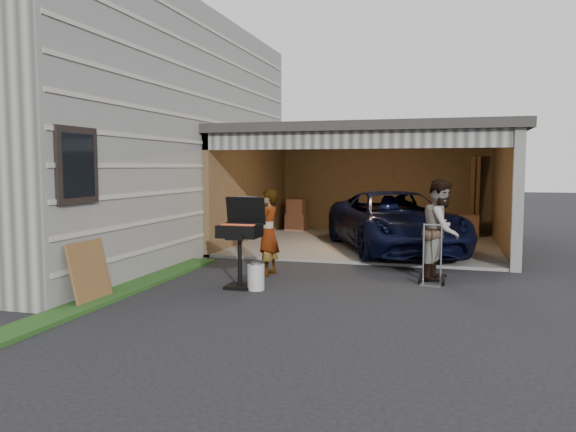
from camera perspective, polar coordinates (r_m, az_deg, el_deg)
name	(u,v)px	position (r m, az deg, el deg)	size (l,w,h in m)	color
ground	(259,301)	(8.38, -2.94, -8.64)	(80.00, 80.00, 0.00)	black
house	(77,135)	(14.57, -20.63, 7.73)	(7.00, 11.00, 5.50)	#474744
groundcover_strip	(86,305)	(8.53, -19.84, -8.49)	(0.50, 8.00, 0.06)	#193814
garage	(373,171)	(14.62, 8.61, 4.53)	(6.80, 6.30, 2.90)	#605E59
minivan	(394,224)	(13.02, 10.75, -0.79)	(2.26, 4.90, 1.36)	black
woman	(268,232)	(10.24, -2.03, -1.68)	(0.57, 0.38, 1.57)	#A5B7CF
man	(441,230)	(10.16, 15.31, -1.35)	(0.86, 0.67, 1.76)	#43261A
bbq_grill	(240,234)	(9.18, -4.86, -1.89)	(0.67, 0.58, 1.48)	black
propane_tank	(256,277)	(9.09, -3.28, -6.23)	(0.28, 0.28, 0.41)	#AFAEAA
plywood_panel	(90,272)	(8.68, -19.50, -5.39)	(0.04, 0.82, 0.92)	brown
hand_truck	(431,273)	(9.74, 14.37, -5.67)	(0.44, 0.34, 1.03)	slate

